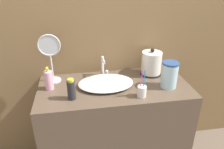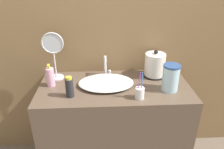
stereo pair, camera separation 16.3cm
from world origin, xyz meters
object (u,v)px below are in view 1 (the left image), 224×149
electric_kettle (151,64)px  water_pitcher (169,75)px  lotion_bottle (49,80)px  toothbrush_cup (142,91)px  shampoo_bottle (71,90)px  faucet (104,66)px  vanity_mirror (50,55)px

electric_kettle → water_pitcher: 0.24m
electric_kettle → lotion_bottle: bearing=-171.6°
lotion_bottle → toothbrush_cup: bearing=-18.3°
toothbrush_cup → lotion_bottle: toothbrush_cup is taller
toothbrush_cup → shampoo_bottle: size_ratio=1.37×
water_pitcher → faucet: bearing=150.6°
electric_kettle → vanity_mirror: (-0.81, 0.01, 0.13)m
electric_kettle → toothbrush_cup: (-0.18, -0.34, -0.05)m
toothbrush_cup → lotion_bottle: (-0.65, 0.21, 0.03)m
faucet → vanity_mirror: vanity_mirror is taller
faucet → vanity_mirror: (-0.41, -0.02, 0.13)m
water_pitcher → electric_kettle: bearing=104.9°
electric_kettle → lotion_bottle: size_ratio=1.28×
faucet → lotion_bottle: 0.45m
lotion_bottle → shampoo_bottle: bearing=-45.0°
electric_kettle → lotion_bottle: 0.84m
lotion_bottle → electric_kettle: bearing=8.4°
faucet → electric_kettle: (0.40, -0.03, -0.00)m
vanity_mirror → water_pitcher: size_ratio=1.92×
electric_kettle → shampoo_bottle: electric_kettle is taller
water_pitcher → toothbrush_cup: bearing=-156.6°
toothbrush_cup → vanity_mirror: 0.74m
lotion_bottle → faucet: bearing=19.4°
toothbrush_cup → lotion_bottle: 0.69m
vanity_mirror → water_pitcher: 0.91m
vanity_mirror → lotion_bottle: bearing=-98.0°
toothbrush_cup → vanity_mirror: bearing=151.5°
toothbrush_cup → vanity_mirror: size_ratio=0.55×
lotion_bottle → shampoo_bottle: 0.23m
shampoo_bottle → vanity_mirror: vanity_mirror is taller
faucet → electric_kettle: 0.40m
toothbrush_cup → vanity_mirror: (-0.63, 0.34, 0.18)m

